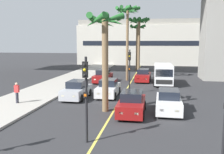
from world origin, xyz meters
TOP-DOWN VIEW (x-y plane):
  - sidewalk_left at (-8.00, 16.00)m, footprint 4.80×80.00m
  - lane_stripe_center at (0.00, 24.00)m, footprint 0.14×56.00m
  - pier_building_backdrop at (0.00, 55.02)m, footprint 28.07×8.04m
  - car_queue_front at (1.33, 14.19)m, footprint 1.84×4.10m
  - car_queue_second at (-3.85, 18.30)m, footprint 1.91×4.14m
  - car_queue_third at (-3.38, 27.46)m, footprint 1.94×4.16m
  - car_queue_fourth at (-1.29, 19.62)m, footprint 1.85×4.11m
  - car_queue_fifth at (1.45, 28.93)m, footprint 1.92×4.15m
  - car_queue_sixth at (3.84, 15.21)m, footprint 1.92×4.14m
  - delivery_van at (3.85, 26.83)m, footprint 2.18×5.26m
  - traffic_light_median_near at (-0.39, 8.83)m, footprint 0.24×0.37m
  - traffic_light_median_far at (0.51, 20.92)m, footprint 0.24×0.37m
  - palm_tree_near_median at (0.49, 34.86)m, footprint 3.12×3.16m
  - palm_tree_mid_median at (-0.63, 29.51)m, footprint 3.17×3.17m
  - palm_tree_far_median at (-0.57, 14.61)m, footprint 2.80×2.90m
  - palm_tree_farthest_median at (-0.11, 41.04)m, footprint 2.99×3.08m
  - pedestrian_near_crosswalk at (-7.75, 15.27)m, footprint 0.34×0.22m

SIDE VIEW (x-z plane):
  - lane_stripe_center at x=0.00m, z-range 0.00..0.01m
  - sidewalk_left at x=-8.00m, z-range 0.00..0.15m
  - car_queue_front at x=1.33m, z-range -0.06..1.50m
  - car_queue_second at x=-3.85m, z-range -0.06..1.50m
  - car_queue_third at x=-3.38m, z-range -0.06..1.50m
  - car_queue_fourth at x=-1.29m, z-range -0.06..1.50m
  - car_queue_fifth at x=1.45m, z-range -0.06..1.50m
  - car_queue_sixth at x=3.84m, z-range -0.06..1.50m
  - pedestrian_near_crosswalk at x=-7.75m, z-range 0.19..1.81m
  - delivery_van at x=3.85m, z-range 0.11..2.47m
  - traffic_light_median_near at x=-0.39m, z-range 0.61..4.81m
  - traffic_light_median_far at x=0.51m, z-range 0.61..4.81m
  - pier_building_backdrop at x=0.00m, z-range -0.06..9.70m
  - palm_tree_far_median at x=-0.57m, z-range 1.80..8.73m
  - palm_tree_farthest_median at x=-0.11m, z-range 1.96..9.94m
  - palm_tree_near_median at x=0.49m, z-range 2.75..11.27m
  - palm_tree_mid_median at x=-0.63m, z-range 3.26..12.69m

